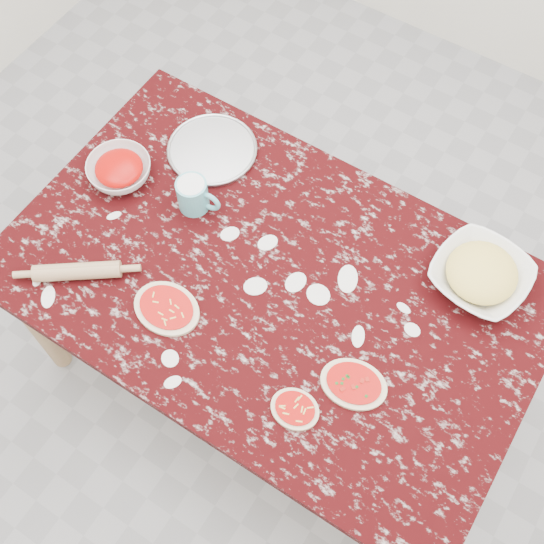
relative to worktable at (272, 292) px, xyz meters
The scene contains 10 objects.
ground 0.67m from the worktable, ahead, with size 4.00×4.00×0.00m, color gray.
worktable is the anchor object (origin of this frame).
pizza_tray 0.53m from the worktable, 144.96° to the left, with size 0.29×0.29×0.01m, color #B2B2B7.
sauce_bowl 0.63m from the worktable, behind, with size 0.21×0.21×0.06m, color white.
cheese_bowl 0.62m from the worktable, 32.17° to the left, with size 0.28×0.28×0.07m, color white.
flour_mug 0.39m from the worktable, 164.91° to the left, with size 0.15×0.10×0.11m.
pizza_left 0.33m from the worktable, 129.78° to the right, with size 0.21×0.16×0.02m.
pizza_mid 0.41m from the worktable, 48.58° to the right, with size 0.15×0.12×0.02m.
pizza_right 0.41m from the worktable, 22.93° to the right, with size 0.21×0.18×0.02m.
rolling_pin 0.59m from the worktable, 148.92° to the right, with size 0.05×0.05×0.26m, color tan.
Camera 1 is at (0.51, -0.79, 2.57)m, focal length 45.16 mm.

